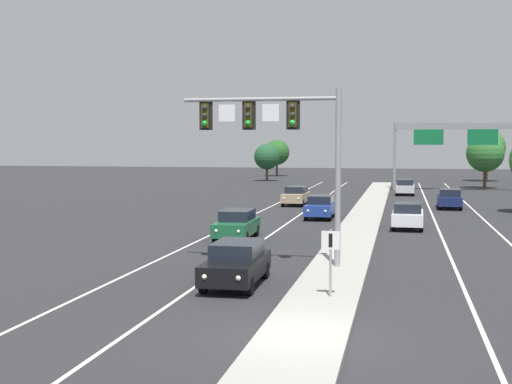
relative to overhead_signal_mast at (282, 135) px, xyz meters
name	(u,v)px	position (x,y,z in m)	size (l,w,h in m)	color
ground_plane	(303,339)	(2.31, -10.13, -5.47)	(260.00, 260.00, 0.00)	#28282B
median_island	(352,241)	(2.31, 7.87, -5.40)	(2.40, 110.00, 0.15)	#9E9B93
lane_stripe_oncoming_center	(285,225)	(-2.39, 14.87, -5.47)	(0.14, 100.00, 0.01)	silver
lane_stripe_receding_center	(438,229)	(7.01, 14.87, -5.47)	(0.14, 100.00, 0.01)	silver
edge_stripe_left	(235,224)	(-5.69, 14.87, -5.47)	(0.14, 100.00, 0.01)	silver
edge_stripe_right	(495,230)	(10.31, 14.87, -5.47)	(0.14, 100.00, 0.01)	silver
overhead_signal_mast	(282,135)	(0.00, 0.00, 0.00)	(6.58, 0.44, 7.20)	gray
median_sign_post	(331,253)	(2.58, -5.63, -3.89)	(0.60, 0.10, 2.20)	gray
car_oncoming_black	(236,263)	(-1.01, -3.86, -4.65)	(1.88, 4.49, 1.58)	black
car_oncoming_green	(237,224)	(-3.84, 7.84, -4.65)	(1.91, 4.50, 1.58)	#195633
car_oncoming_blue	(321,207)	(-0.63, 19.20, -4.65)	(1.84, 4.48, 1.58)	navy
car_oncoming_tan	(296,195)	(-3.85, 29.00, -4.65)	(1.90, 4.50, 1.58)	tan
car_receding_white	(408,215)	(5.20, 14.57, -4.65)	(1.90, 4.50, 1.58)	silver
car_receding_navy	(449,198)	(8.55, 28.52, -4.65)	(1.91, 4.51, 1.58)	#141E4C
car_receding_silver	(405,187)	(5.18, 42.82, -4.65)	(1.87, 4.49, 1.58)	#B7B7BC
highway_sign_gantry	(455,135)	(10.51, 50.53, 0.69)	(13.28, 0.42, 7.50)	gray
tree_far_right_b	(487,147)	(16.23, 71.04, -0.74)	(5.01, 5.01, 7.25)	#4C3823
tree_far_right_a	(485,153)	(14.21, 54.93, -1.42)	(4.29, 4.29, 6.21)	#4C3823
tree_far_left_c	(267,157)	(-13.55, 65.58, -2.09)	(3.59, 3.59, 5.19)	#4C3823
tree_far_left_a	(277,152)	(-14.86, 80.52, -1.66)	(4.04, 4.04, 5.85)	#4C3823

